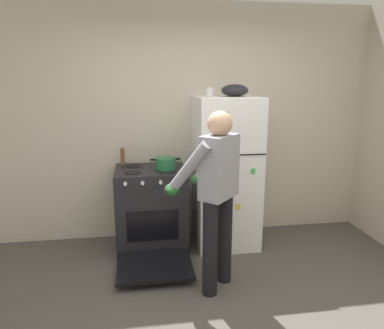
% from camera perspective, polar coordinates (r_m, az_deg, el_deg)
% --- Properties ---
extents(kitchen_wall_back, '(6.00, 0.10, 2.70)m').
position_cam_1_polar(kitchen_wall_back, '(4.18, -0.54, 6.67)').
color(kitchen_wall_back, beige).
rests_on(kitchen_wall_back, ground).
extents(refrigerator, '(0.68, 0.72, 1.67)m').
position_cam_1_polar(refrigerator, '(3.97, 5.47, -1.26)').
color(refrigerator, white).
rests_on(refrigerator, ground).
extents(stove_range, '(0.76, 1.22, 0.91)m').
position_cam_1_polar(stove_range, '(3.96, -6.57, -7.29)').
color(stove_range, black).
rests_on(stove_range, ground).
extents(person_cook, '(0.65, 0.68, 1.60)m').
position_cam_1_polar(person_cook, '(3.04, 3.80, -3.54)').
color(person_cook, black).
rests_on(person_cook, ground).
extents(red_pot, '(0.32, 0.22, 0.13)m').
position_cam_1_polar(red_pot, '(3.79, -4.35, 0.20)').
color(red_pot, '#236638').
rests_on(red_pot, stove_range).
extents(coffee_mug, '(0.11, 0.08, 0.10)m').
position_cam_1_polar(coffee_mug, '(3.86, 2.97, 11.66)').
color(coffee_mug, silver).
rests_on(coffee_mug, refrigerator).
extents(pepper_mill, '(0.05, 0.05, 0.20)m').
position_cam_1_polar(pepper_mill, '(4.02, -11.18, 1.27)').
color(pepper_mill, brown).
rests_on(pepper_mill, stove_range).
extents(mixing_bowl, '(0.29, 0.29, 0.13)m').
position_cam_1_polar(mixing_bowl, '(3.87, 6.94, 11.85)').
color(mixing_bowl, black).
rests_on(mixing_bowl, refrigerator).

